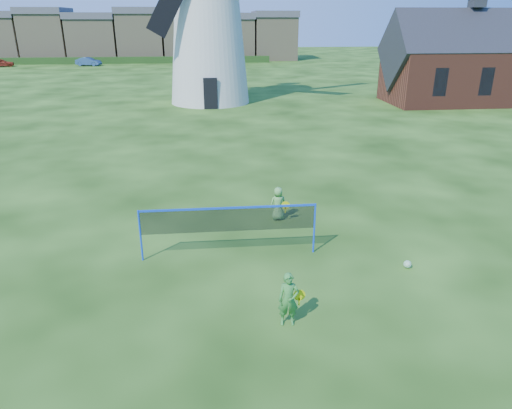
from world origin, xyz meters
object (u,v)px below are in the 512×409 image
object	(u,v)px
play_ball	(407,264)
car_left	(1,63)
chapel	(468,64)
player_boy	(278,204)
player_girl	(289,299)
car_right	(89,62)
badminton_net	(229,220)
windmill	(208,15)

from	to	relation	value
play_ball	car_left	xyz separation A→B (m)	(-35.01, 63.25, 0.46)
chapel	player_boy	size ratio (longest dim) A/B	11.23
player_girl	car_left	distance (m)	72.55
player_boy	car_right	xyz separation A→B (m)	(-19.66, 59.88, 0.02)
badminton_net	car_right	bearing A→B (deg)	105.96
play_ball	windmill	bearing A→B (deg)	100.15
player_girl	chapel	bearing A→B (deg)	60.84
chapel	player_boy	xyz separation A→B (m)	(-18.79, -22.71, -2.53)
chapel	car_right	size ratio (longest dim) A/B	3.57
play_ball	player_boy	bearing A→B (deg)	129.50
player_boy	play_ball	size ratio (longest dim) A/B	5.29
chapel	player_girl	bearing A→B (deg)	-124.11
chapel	player_girl	xyz separation A→B (m)	(-19.43, -28.69, -2.47)
player_boy	car_right	distance (m)	63.03
player_boy	car_left	size ratio (longest dim) A/B	0.35
chapel	car_right	xyz separation A→B (m)	(-38.45, 37.17, -2.51)
car_left	car_right	distance (m)	12.25
player_girl	player_boy	world-z (taller)	player_girl
car_right	chapel	bearing A→B (deg)	-120.06
player_girl	car_left	world-z (taller)	player_girl
badminton_net	player_girl	distance (m)	3.65
badminton_net	car_left	size ratio (longest dim) A/B	1.51
chapel	player_boy	world-z (taller)	chapel
chapel	car_left	world-z (taller)	chapel
windmill	car_left	xyz separation A→B (m)	(-29.88, 34.59, -6.18)
windmill	player_girl	world-z (taller)	windmill
windmill	player_girl	bearing A→B (deg)	-87.43
windmill	player_boy	size ratio (longest dim) A/B	16.87
chapel	badminton_net	size ratio (longest dim) A/B	2.59
windmill	car_left	bearing A→B (deg)	130.82
play_ball	car_left	world-z (taller)	car_left
car_left	player_boy	bearing A→B (deg)	-174.26
chapel	player_girl	distance (m)	34.74
chapel	car_right	distance (m)	53.54
windmill	player_boy	world-z (taller)	windmill
player_boy	play_ball	distance (m)	4.90
windmill	chapel	size ratio (longest dim) A/B	1.50
chapel	player_girl	size ratio (longest dim) A/B	10.15
player_girl	car_right	size ratio (longest dim) A/B	0.35
chapel	car_left	size ratio (longest dim) A/B	3.92
chapel	car_left	bearing A→B (deg)	144.04
windmill	badminton_net	size ratio (longest dim) A/B	3.88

